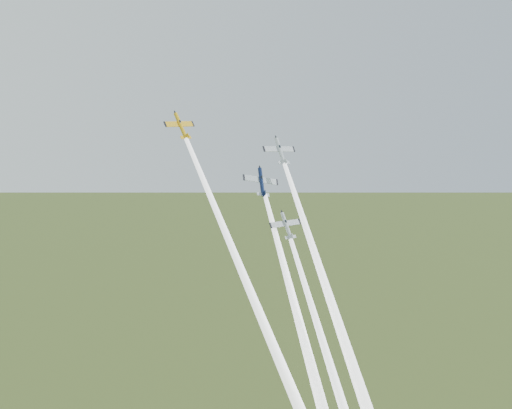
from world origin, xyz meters
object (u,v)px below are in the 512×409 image
plane_yellow (181,126)px  plane_navy (261,182)px  plane_silver_low (286,225)px  plane_silver_right (280,151)px

plane_yellow → plane_navy: 21.46m
plane_yellow → plane_silver_low: 31.26m
plane_silver_right → plane_silver_low: bearing=-116.4°
plane_yellow → plane_navy: plane_yellow is taller
plane_yellow → plane_silver_low: bearing=-60.9°
plane_yellow → plane_navy: bearing=-39.0°
plane_navy → plane_yellow: bearing=161.4°
plane_silver_right → plane_yellow: bearing=162.4°
plane_silver_right → plane_silver_low: plane_silver_right is taller
plane_silver_low → plane_yellow: bearing=135.7°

